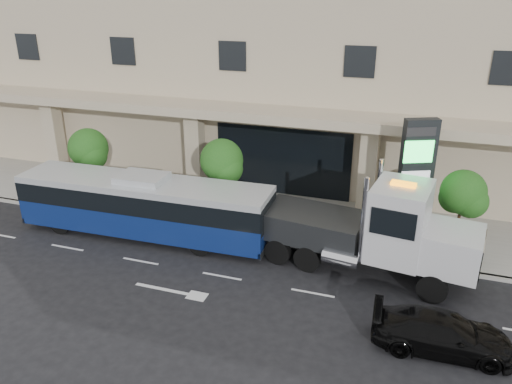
# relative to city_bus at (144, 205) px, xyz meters

# --- Properties ---
(ground) EXTENTS (120.00, 120.00, 0.00)m
(ground) POSITION_rel_city_bus_xyz_m (5.06, -0.92, -1.64)
(ground) COLOR black
(ground) RESTS_ON ground
(sidewalk) EXTENTS (120.00, 6.00, 0.15)m
(sidewalk) POSITION_rel_city_bus_xyz_m (5.06, 4.08, -1.57)
(sidewalk) COLOR gray
(sidewalk) RESTS_ON ground
(curb) EXTENTS (120.00, 0.30, 0.15)m
(curb) POSITION_rel_city_bus_xyz_m (5.06, 1.08, -1.57)
(curb) COLOR gray
(curb) RESTS_ON ground
(convention_center) EXTENTS (60.00, 17.60, 20.00)m
(convention_center) POSITION_rel_city_bus_xyz_m (5.06, 14.51, 8.33)
(convention_center) COLOR tan
(convention_center) RESTS_ON ground
(tree_left) EXTENTS (2.27, 2.20, 4.22)m
(tree_left) POSITION_rel_city_bus_xyz_m (-4.91, 2.68, 1.47)
(tree_left) COLOR #422B19
(tree_left) RESTS_ON sidewalk
(tree_mid) EXTENTS (2.28, 2.20, 4.38)m
(tree_mid) POSITION_rel_city_bus_xyz_m (3.09, 2.68, 1.62)
(tree_mid) COLOR #422B19
(tree_mid) RESTS_ON sidewalk
(tree_right) EXTENTS (2.10, 2.00, 4.04)m
(tree_right) POSITION_rel_city_bus_xyz_m (14.59, 2.68, 1.39)
(tree_right) COLOR #422B19
(tree_right) RESTS_ON sidewalk
(city_bus) EXTENTS (12.80, 3.05, 3.23)m
(city_bus) POSITION_rel_city_bus_xyz_m (0.00, 0.00, 0.00)
(city_bus) COLOR black
(city_bus) RESTS_ON ground
(tow_truck) EXTENTS (10.61, 3.81, 4.80)m
(tow_truck) POSITION_rel_city_bus_xyz_m (11.12, 0.01, 0.33)
(tow_truck) COLOR #2D3033
(tow_truck) RESTS_ON ground
(black_sedan) EXTENTS (4.79, 2.14, 1.36)m
(black_sedan) POSITION_rel_city_bus_xyz_m (13.96, -4.34, -0.96)
(black_sedan) COLOR black
(black_sedan) RESTS_ON ground
(signage_pylon) EXTENTS (1.60, 1.12, 6.08)m
(signage_pylon) POSITION_rel_city_bus_xyz_m (12.48, 3.06, 1.60)
(signage_pylon) COLOR black
(signage_pylon) RESTS_ON sidewalk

